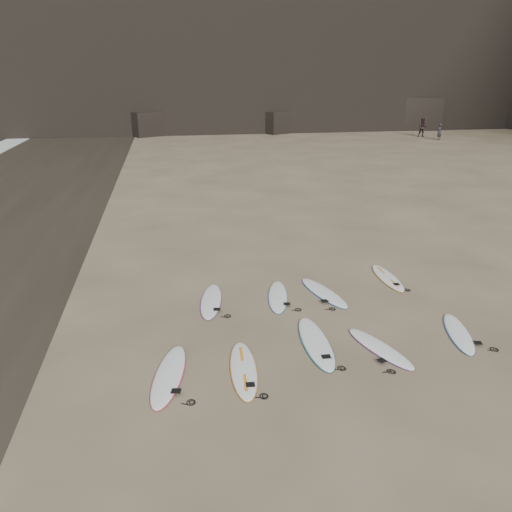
# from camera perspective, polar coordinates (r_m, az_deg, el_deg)

# --- Properties ---
(ground) EXTENTS (240.00, 240.00, 0.00)m
(ground) POSITION_cam_1_polar(r_m,az_deg,el_deg) (12.98, 8.51, -9.72)
(ground) COLOR #897559
(ground) RESTS_ON ground
(surfboard_0) EXTENTS (1.12, 2.60, 0.09)m
(surfboard_0) POSITION_cam_1_polar(r_m,az_deg,el_deg) (11.70, -9.93, -13.22)
(surfboard_0) COLOR white
(surfboard_0) RESTS_ON ground
(surfboard_1) EXTENTS (0.76, 2.47, 0.09)m
(surfboard_1) POSITION_cam_1_polar(r_m,az_deg,el_deg) (11.74, -1.45, -12.77)
(surfboard_1) COLOR white
(surfboard_1) RESTS_ON ground
(surfboard_2) EXTENTS (0.76, 2.72, 0.10)m
(surfboard_2) POSITION_cam_1_polar(r_m,az_deg,el_deg) (12.84, 6.85, -9.75)
(surfboard_2) COLOR white
(surfboard_2) RESTS_ON ground
(surfboard_3) EXTENTS (1.25, 2.31, 0.08)m
(surfboard_3) POSITION_cam_1_polar(r_m,az_deg,el_deg) (12.90, 13.98, -10.15)
(surfboard_3) COLOR white
(surfboard_3) RESTS_ON ground
(surfboard_4) EXTENTS (1.13, 2.27, 0.08)m
(surfboard_4) POSITION_cam_1_polar(r_m,az_deg,el_deg) (14.20, 22.14, -8.15)
(surfboard_4) COLOR white
(surfboard_4) RESTS_ON ground
(surfboard_5) EXTENTS (0.97, 2.48, 0.09)m
(surfboard_5) POSITION_cam_1_polar(r_m,az_deg,el_deg) (14.96, -5.16, -5.11)
(surfboard_5) COLOR white
(surfboard_5) RESTS_ON ground
(surfboard_6) EXTENTS (1.02, 2.37, 0.08)m
(surfboard_6) POSITION_cam_1_polar(r_m,az_deg,el_deg) (15.21, 2.50, -4.61)
(surfboard_6) COLOR white
(surfboard_6) RESTS_ON ground
(surfboard_7) EXTENTS (1.20, 2.50, 0.09)m
(surfboard_7) POSITION_cam_1_polar(r_m,az_deg,el_deg) (15.58, 7.76, -4.15)
(surfboard_7) COLOR white
(surfboard_7) RESTS_ON ground
(surfboard_8) EXTENTS (0.61, 2.32, 0.08)m
(surfboard_8) POSITION_cam_1_polar(r_m,az_deg,el_deg) (17.10, 14.79, -2.38)
(surfboard_8) COLOR white
(surfboard_8) RESTS_ON ground
(person_a) EXTENTS (0.70, 0.62, 1.60)m
(person_a) POSITION_cam_1_polar(r_m,az_deg,el_deg) (54.13, 20.22, 13.19)
(person_a) COLOR black
(person_a) RESTS_ON ground
(person_b) EXTENTS (1.12, 1.03, 1.87)m
(person_b) POSITION_cam_1_polar(r_m,az_deg,el_deg) (56.17, 18.51, 13.74)
(person_b) COLOR black
(person_b) RESTS_ON ground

